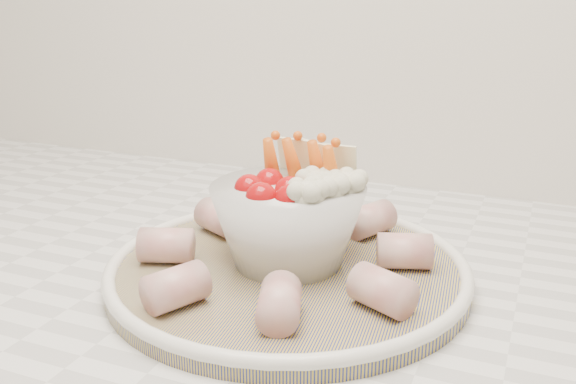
% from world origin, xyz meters
% --- Properties ---
extents(serving_platter, '(0.35, 0.35, 0.02)m').
position_xyz_m(serving_platter, '(0.03, 1.43, 0.93)').
color(serving_platter, navy).
rests_on(serving_platter, kitchen_counter).
extents(veggie_bowl, '(0.14, 0.14, 0.11)m').
position_xyz_m(veggie_bowl, '(0.03, 1.44, 0.98)').
color(veggie_bowl, silver).
rests_on(veggie_bowl, serving_platter).
extents(cured_meat_rolls, '(0.26, 0.27, 0.03)m').
position_xyz_m(cured_meat_rolls, '(0.03, 1.43, 0.95)').
color(cured_meat_rolls, '#BC5755').
rests_on(cured_meat_rolls, serving_platter).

